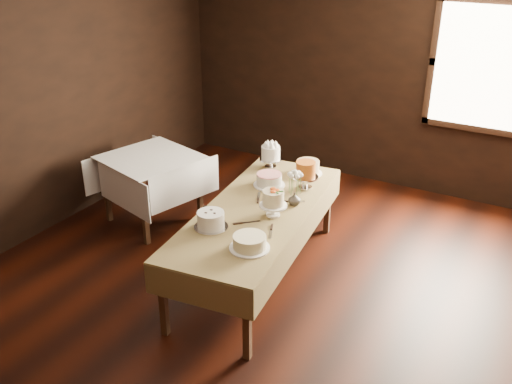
{
  "coord_description": "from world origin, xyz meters",
  "views": [
    {
      "loc": [
        2.15,
        -3.56,
        3.03
      ],
      "look_at": [
        0.0,
        0.2,
        0.95
      ],
      "focal_mm": 39.79,
      "sensor_mm": 36.0,
      "label": 1
    }
  ],
  "objects_px": {
    "cake_lattice": "(269,180)",
    "cake_cream": "(250,243)",
    "cake_meringue": "(271,158)",
    "cake_server_b": "(271,234)",
    "cake_server_a": "(252,222)",
    "cake_swirl": "(211,220)",
    "side_table": "(151,165)",
    "cake_speckled": "(308,168)",
    "cake_flowers": "(273,204)",
    "cake_server_c": "(259,195)",
    "cake_caramel": "(305,177)",
    "display_table": "(257,214)",
    "cake_server_d": "(297,201)",
    "flower_vase": "(294,199)",
    "cake_server_e": "(217,212)"
  },
  "relations": [
    {
      "from": "cake_lattice",
      "to": "cake_flowers",
      "type": "distance_m",
      "value": 0.62
    },
    {
      "from": "cake_swirl",
      "to": "cake_cream",
      "type": "distance_m",
      "value": 0.47
    },
    {
      "from": "cake_lattice",
      "to": "cake_server_a",
      "type": "xyz_separation_m",
      "value": [
        0.23,
        -0.73,
        -0.05
      ]
    },
    {
      "from": "cake_lattice",
      "to": "cake_swirl",
      "type": "distance_m",
      "value": 0.98
    },
    {
      "from": "cake_lattice",
      "to": "flower_vase",
      "type": "relative_size",
      "value": 2.62
    },
    {
      "from": "cake_swirl",
      "to": "cake_server_c",
      "type": "xyz_separation_m",
      "value": [
        0.04,
        0.73,
        -0.07
      ]
    },
    {
      "from": "side_table",
      "to": "cake_lattice",
      "type": "bearing_deg",
      "value": 4.0
    },
    {
      "from": "cake_lattice",
      "to": "cake_caramel",
      "type": "distance_m",
      "value": 0.36
    },
    {
      "from": "cake_cream",
      "to": "cake_flowers",
      "type": "bearing_deg",
      "value": 99.98
    },
    {
      "from": "cake_lattice",
      "to": "cake_flowers",
      "type": "xyz_separation_m",
      "value": [
        0.33,
        -0.53,
        0.05
      ]
    },
    {
      "from": "display_table",
      "to": "cake_swirl",
      "type": "xyz_separation_m",
      "value": [
        -0.17,
        -0.49,
        0.12
      ]
    },
    {
      "from": "display_table",
      "to": "cake_server_d",
      "type": "height_order",
      "value": "cake_server_d"
    },
    {
      "from": "cake_flowers",
      "to": "cake_server_c",
      "type": "relative_size",
      "value": 1.04
    },
    {
      "from": "cake_caramel",
      "to": "cake_server_b",
      "type": "xyz_separation_m",
      "value": [
        0.14,
        -0.95,
        -0.12
      ]
    },
    {
      "from": "cake_meringue",
      "to": "cake_server_b",
      "type": "xyz_separation_m",
      "value": [
        0.67,
        -1.23,
        -0.11
      ]
    },
    {
      "from": "cake_flowers",
      "to": "cake_caramel",
      "type": "bearing_deg",
      "value": 89.94
    },
    {
      "from": "display_table",
      "to": "flower_vase",
      "type": "distance_m",
      "value": 0.36
    },
    {
      "from": "cake_server_c",
      "to": "cake_server_d",
      "type": "distance_m",
      "value": 0.37
    },
    {
      "from": "side_table",
      "to": "cake_speckled",
      "type": "bearing_deg",
      "value": 18.86
    },
    {
      "from": "cake_cream",
      "to": "flower_vase",
      "type": "xyz_separation_m",
      "value": [
        -0.03,
        0.85,
        0.01
      ]
    },
    {
      "from": "cake_lattice",
      "to": "cake_server_a",
      "type": "distance_m",
      "value": 0.77
    },
    {
      "from": "cake_meringue",
      "to": "cake_server_e",
      "type": "relative_size",
      "value": 1.1
    },
    {
      "from": "cake_caramel",
      "to": "side_table",
      "type": "bearing_deg",
      "value": -172.84
    },
    {
      "from": "cake_caramel",
      "to": "cake_flowers",
      "type": "height_order",
      "value": "cake_caramel"
    },
    {
      "from": "cake_meringue",
      "to": "cake_server_b",
      "type": "bearing_deg",
      "value": -61.54
    },
    {
      "from": "cake_server_c",
      "to": "cake_swirl",
      "type": "bearing_deg",
      "value": 150.74
    },
    {
      "from": "display_table",
      "to": "cake_server_d",
      "type": "distance_m",
      "value": 0.39
    },
    {
      "from": "cake_speckled",
      "to": "cake_cream",
      "type": "xyz_separation_m",
      "value": [
        0.23,
        -1.55,
        -0.01
      ]
    },
    {
      "from": "side_table",
      "to": "cake_server_c",
      "type": "relative_size",
      "value": 4.62
    },
    {
      "from": "cake_server_c",
      "to": "cake_server_d",
      "type": "relative_size",
      "value": 1.0
    },
    {
      "from": "cake_cream",
      "to": "cake_server_c",
      "type": "relative_size",
      "value": 1.34
    },
    {
      "from": "side_table",
      "to": "cake_lattice",
      "type": "xyz_separation_m",
      "value": [
        1.39,
        0.1,
        0.09
      ]
    },
    {
      "from": "cake_swirl",
      "to": "cake_caramel",
      "type": "bearing_deg",
      "value": 72.45
    },
    {
      "from": "cake_lattice",
      "to": "cake_cream",
      "type": "relative_size",
      "value": 0.96
    },
    {
      "from": "display_table",
      "to": "cake_cream",
      "type": "bearing_deg",
      "value": -65.49
    },
    {
      "from": "cake_meringue",
      "to": "cake_server_a",
      "type": "relative_size",
      "value": 1.1
    },
    {
      "from": "display_table",
      "to": "cake_meringue",
      "type": "xyz_separation_m",
      "value": [
        -0.35,
        0.89,
        0.16
      ]
    },
    {
      "from": "cake_speckled",
      "to": "cake_swirl",
      "type": "xyz_separation_m",
      "value": [
        -0.22,
        -1.42,
        0.0
      ]
    },
    {
      "from": "side_table",
      "to": "cake_server_b",
      "type": "distance_m",
      "value": 2.0
    },
    {
      "from": "cake_speckled",
      "to": "display_table",
      "type": "bearing_deg",
      "value": -93.33
    },
    {
      "from": "cake_meringue",
      "to": "cake_speckled",
      "type": "distance_m",
      "value": 0.41
    },
    {
      "from": "cake_lattice",
      "to": "cake_cream",
      "type": "height_order",
      "value": "cake_lattice"
    },
    {
      "from": "cake_swirl",
      "to": "cake_server_d",
      "type": "distance_m",
      "value": 0.89
    },
    {
      "from": "display_table",
      "to": "cake_swirl",
      "type": "height_order",
      "value": "cake_swirl"
    },
    {
      "from": "cake_caramel",
      "to": "cake_server_d",
      "type": "relative_size",
      "value": 1.18
    },
    {
      "from": "cake_swirl",
      "to": "cake_server_a",
      "type": "height_order",
      "value": "cake_swirl"
    },
    {
      "from": "cake_flowers",
      "to": "cake_server_b",
      "type": "distance_m",
      "value": 0.35
    },
    {
      "from": "cake_swirl",
      "to": "cake_server_d",
      "type": "bearing_deg",
      "value": 62.76
    },
    {
      "from": "cake_meringue",
      "to": "display_table",
      "type": "bearing_deg",
      "value": -68.63
    },
    {
      "from": "cake_server_b",
      "to": "cake_server_c",
      "type": "xyz_separation_m",
      "value": [
        -0.44,
        0.59,
        0.0
      ]
    }
  ]
}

